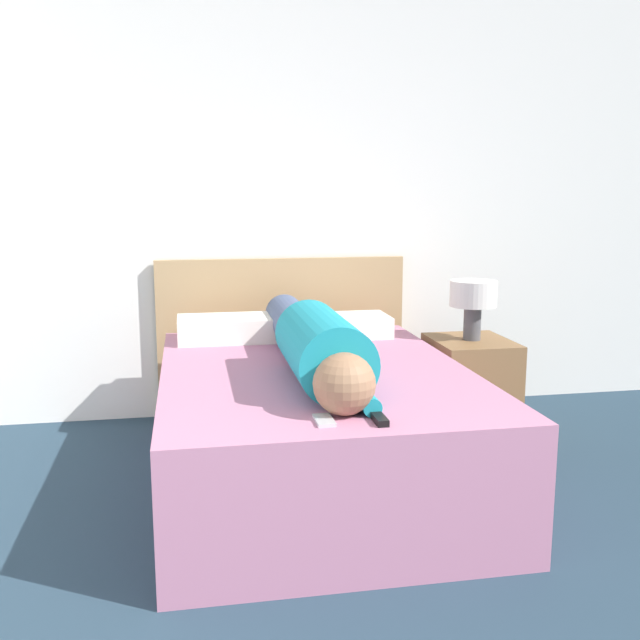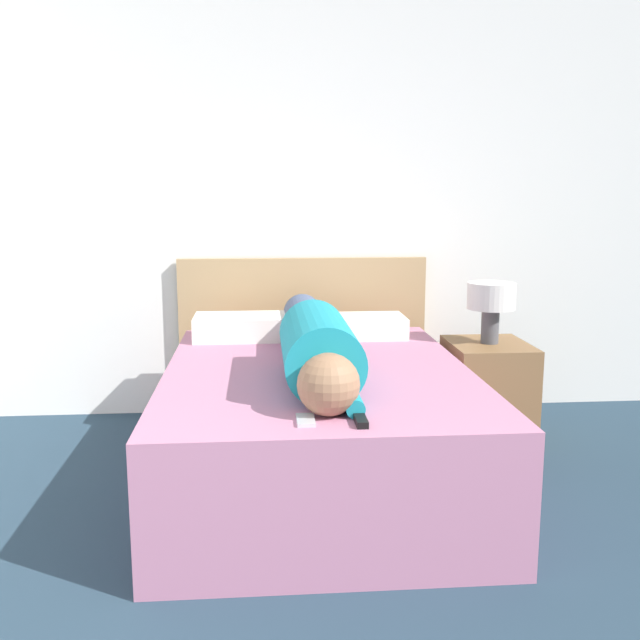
{
  "view_description": "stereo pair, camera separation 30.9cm",
  "coord_description": "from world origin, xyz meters",
  "px_view_note": "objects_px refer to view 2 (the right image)",
  "views": [
    {
      "loc": [
        -0.39,
        -0.73,
        1.35
      ],
      "look_at": [
        0.17,
        2.27,
        0.8
      ],
      "focal_mm": 40.0,
      "sensor_mm": 36.0,
      "label": 1
    },
    {
      "loc": [
        -0.09,
        -0.77,
        1.35
      ],
      "look_at": [
        0.17,
        2.27,
        0.8
      ],
      "focal_mm": 40.0,
      "sensor_mm": 36.0,
      "label": 2
    }
  ],
  "objects_px": {
    "bed": "(317,425)",
    "pillow_second": "(356,326)",
    "table_lamp": "(491,301)",
    "person_lying": "(315,343)",
    "tv_remote": "(360,419)",
    "pillow_near_headboard": "(246,327)",
    "nightstand": "(487,392)",
    "cell_phone": "(306,420)"
  },
  "relations": [
    {
      "from": "bed",
      "to": "pillow_second",
      "type": "relative_size",
      "value": 3.56
    },
    {
      "from": "table_lamp",
      "to": "person_lying",
      "type": "height_order",
      "value": "table_lamp"
    },
    {
      "from": "tv_remote",
      "to": "pillow_near_headboard",
      "type": "bearing_deg",
      "value": 105.76
    },
    {
      "from": "pillow_second",
      "to": "tv_remote",
      "type": "xyz_separation_m",
      "value": [
        -0.19,
        -1.51,
        -0.05
      ]
    },
    {
      "from": "nightstand",
      "to": "pillow_second",
      "type": "bearing_deg",
      "value": 162.99
    },
    {
      "from": "pillow_second",
      "to": "cell_phone",
      "type": "height_order",
      "value": "pillow_second"
    },
    {
      "from": "pillow_near_headboard",
      "to": "cell_phone",
      "type": "distance_m",
      "value": 1.5
    },
    {
      "from": "nightstand",
      "to": "person_lying",
      "type": "height_order",
      "value": "person_lying"
    },
    {
      "from": "nightstand",
      "to": "pillow_near_headboard",
      "type": "relative_size",
      "value": 0.96
    },
    {
      "from": "table_lamp",
      "to": "person_lying",
      "type": "xyz_separation_m",
      "value": [
        -0.99,
        -0.57,
        -0.09
      ]
    },
    {
      "from": "pillow_near_headboard",
      "to": "pillow_second",
      "type": "relative_size",
      "value": 1.05
    },
    {
      "from": "nightstand",
      "to": "pillow_near_headboard",
      "type": "bearing_deg",
      "value": 170.76
    },
    {
      "from": "table_lamp",
      "to": "pillow_near_headboard",
      "type": "distance_m",
      "value": 1.34
    },
    {
      "from": "table_lamp",
      "to": "tv_remote",
      "type": "distance_m",
      "value": 1.58
    },
    {
      "from": "table_lamp",
      "to": "person_lying",
      "type": "relative_size",
      "value": 0.19
    },
    {
      "from": "nightstand",
      "to": "pillow_second",
      "type": "height_order",
      "value": "pillow_second"
    },
    {
      "from": "person_lying",
      "to": "bed",
      "type": "bearing_deg",
      "value": 79.11
    },
    {
      "from": "pillow_near_headboard",
      "to": "cell_phone",
      "type": "xyz_separation_m",
      "value": [
        0.24,
        -1.48,
        -0.06
      ]
    },
    {
      "from": "nightstand",
      "to": "tv_remote",
      "type": "xyz_separation_m",
      "value": [
        -0.88,
        -1.29,
        0.29
      ]
    },
    {
      "from": "table_lamp",
      "to": "tv_remote",
      "type": "height_order",
      "value": "table_lamp"
    },
    {
      "from": "pillow_near_headboard",
      "to": "nightstand",
      "type": "bearing_deg",
      "value": -9.24
    },
    {
      "from": "table_lamp",
      "to": "pillow_near_headboard",
      "type": "relative_size",
      "value": 0.58
    },
    {
      "from": "bed",
      "to": "tv_remote",
      "type": "relative_size",
      "value": 12.83
    },
    {
      "from": "table_lamp",
      "to": "pillow_near_headboard",
      "type": "bearing_deg",
      "value": 170.76
    },
    {
      "from": "nightstand",
      "to": "pillow_near_headboard",
      "type": "height_order",
      "value": "pillow_near_headboard"
    },
    {
      "from": "nightstand",
      "to": "person_lying",
      "type": "xyz_separation_m",
      "value": [
        -0.99,
        -0.57,
        0.41
      ]
    },
    {
      "from": "person_lying",
      "to": "pillow_near_headboard",
      "type": "height_order",
      "value": "person_lying"
    },
    {
      "from": "person_lying",
      "to": "tv_remote",
      "type": "relative_size",
      "value": 11.51
    },
    {
      "from": "nightstand",
      "to": "person_lying",
      "type": "bearing_deg",
      "value": -149.85
    },
    {
      "from": "person_lying",
      "to": "pillow_second",
      "type": "height_order",
      "value": "person_lying"
    },
    {
      "from": "pillow_near_headboard",
      "to": "tv_remote",
      "type": "height_order",
      "value": "pillow_near_headboard"
    },
    {
      "from": "bed",
      "to": "pillow_near_headboard",
      "type": "xyz_separation_m",
      "value": [
        -0.34,
        0.71,
        0.34
      ]
    },
    {
      "from": "table_lamp",
      "to": "pillow_second",
      "type": "relative_size",
      "value": 0.61
    },
    {
      "from": "pillow_second",
      "to": "nightstand",
      "type": "bearing_deg",
      "value": -17.01
    },
    {
      "from": "tv_remote",
      "to": "nightstand",
      "type": "bearing_deg",
      "value": 55.66
    },
    {
      "from": "nightstand",
      "to": "tv_remote",
      "type": "height_order",
      "value": "tv_remote"
    },
    {
      "from": "bed",
      "to": "pillow_second",
      "type": "xyz_separation_m",
      "value": [
        0.27,
        0.71,
        0.33
      ]
    },
    {
      "from": "bed",
      "to": "cell_phone",
      "type": "relative_size",
      "value": 14.8
    },
    {
      "from": "pillow_near_headboard",
      "to": "pillow_second",
      "type": "distance_m",
      "value": 0.61
    },
    {
      "from": "nightstand",
      "to": "table_lamp",
      "type": "height_order",
      "value": "table_lamp"
    },
    {
      "from": "table_lamp",
      "to": "pillow_second",
      "type": "xyz_separation_m",
      "value": [
        -0.7,
        0.21,
        -0.17
      ]
    },
    {
      "from": "table_lamp",
      "to": "tv_remote",
      "type": "xyz_separation_m",
      "value": [
        -0.88,
        -1.29,
        -0.22
      ]
    }
  ]
}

